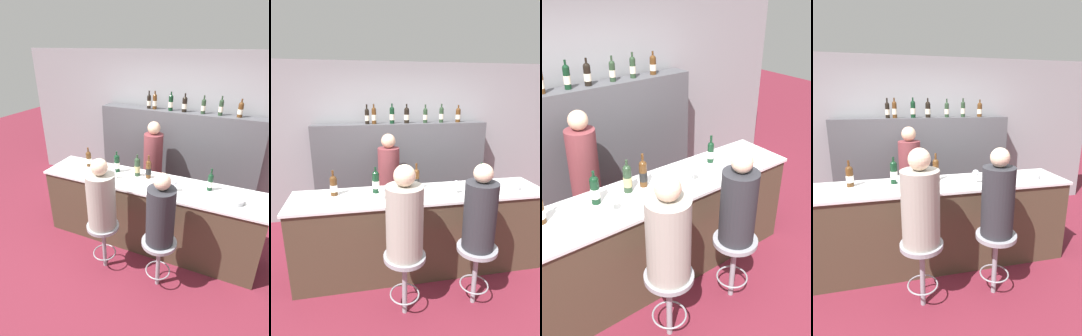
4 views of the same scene
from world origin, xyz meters
TOP-DOWN VIEW (x-y plane):
  - ground_plane at (0.00, 0.00)m, footprint 16.00×16.00m
  - wall_back at (0.00, 1.92)m, footprint 6.40×0.05m
  - bar_counter at (0.00, 0.31)m, footprint 2.99×0.66m
  - back_bar_cabinet at (0.00, 1.70)m, footprint 2.80×0.28m
  - wine_bottle_counter_0 at (-1.00, 0.42)m, footprint 0.08×0.08m
  - wine_bottle_counter_1 at (-0.52, 0.42)m, footprint 0.08×0.08m
  - wine_bottle_counter_2 at (-0.20, 0.42)m, footprint 0.08×0.08m
  - wine_bottle_counter_3 at (-0.04, 0.42)m, footprint 0.07×0.07m
  - wine_bottle_counter_4 at (0.79, 0.42)m, footprint 0.07×0.07m
  - wine_bottle_backbar_0 at (-0.54, 1.70)m, footprint 0.07×0.07m
  - wine_bottle_backbar_1 at (-0.43, 1.70)m, footprint 0.07×0.07m
  - wine_bottle_backbar_2 at (-0.15, 1.70)m, footprint 0.08×0.08m
  - wine_bottle_backbar_3 at (0.09, 1.70)m, footprint 0.08×0.08m
  - wine_bottle_backbar_4 at (0.39, 1.70)m, footprint 0.07×0.07m
  - wine_bottle_backbar_5 at (0.66, 1.70)m, footprint 0.07×0.07m
  - wine_bottle_backbar_6 at (0.95, 1.70)m, footprint 0.08×0.08m
  - wine_glass_0 at (-0.47, 0.21)m, footprint 0.08×0.08m
  - wine_glass_1 at (0.38, 0.21)m, footprint 0.08×0.08m
  - metal_bowl at (1.11, 0.24)m, footprint 0.19×0.19m
  - tasting_menu at (0.10, 0.17)m, footprint 0.21×0.30m
  - bar_stool_left at (-0.32, -0.36)m, footprint 0.40×0.40m
  - guest_seated_left at (-0.32, -0.36)m, footprint 0.34×0.34m
  - bar_stool_right at (0.41, -0.36)m, footprint 0.40×0.40m
  - guest_seated_right at (0.41, -0.36)m, footprint 0.31×0.31m
  - bartender at (-0.27, 1.24)m, footprint 0.32×0.32m

SIDE VIEW (x-z plane):
  - ground_plane at x=0.00m, z-range 0.00..0.00m
  - bar_counter at x=0.00m, z-range 0.00..1.00m
  - bar_stool_left at x=-0.32m, z-range 0.19..0.86m
  - bar_stool_right at x=0.41m, z-range 0.19..0.86m
  - bartender at x=-0.27m, z-range -0.06..1.50m
  - back_bar_cabinet at x=0.00m, z-range 0.00..1.65m
  - tasting_menu at x=0.10m, z-range 1.00..1.01m
  - metal_bowl at x=1.11m, z-range 1.00..1.06m
  - guest_seated_right at x=0.41m, z-range 0.61..1.46m
  - guest_seated_left at x=-0.32m, z-range 0.60..1.48m
  - wine_glass_0 at x=-0.47m, z-range 1.03..1.18m
  - wine_glass_1 at x=0.38m, z-range 1.04..1.20m
  - wine_bottle_counter_4 at x=0.79m, z-range 0.97..1.27m
  - wine_bottle_counter_0 at x=-1.00m, z-range 0.97..1.27m
  - wine_bottle_counter_1 at x=-0.52m, z-range 0.98..1.29m
  - wine_bottle_counter_3 at x=-0.04m, z-range 0.97..1.30m
  - wine_bottle_counter_2 at x=-0.20m, z-range 0.98..1.30m
  - wall_back at x=0.00m, z-range 0.00..2.60m
  - wine_bottle_backbar_6 at x=0.95m, z-range 1.63..1.91m
  - wine_bottle_backbar_4 at x=0.39m, z-range 1.63..1.92m
  - wine_bottle_backbar_0 at x=-0.54m, z-range 1.62..1.93m
  - wine_bottle_backbar_3 at x=0.09m, z-range 1.63..1.93m
  - wine_bottle_backbar_5 at x=0.66m, z-range 1.63..1.93m
  - wine_bottle_backbar_1 at x=-0.43m, z-range 1.63..1.93m
  - wine_bottle_backbar_2 at x=-0.15m, z-range 1.63..1.94m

